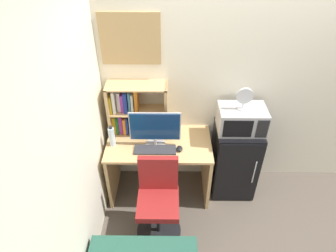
{
  "coord_description": "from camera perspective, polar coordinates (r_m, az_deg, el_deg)",
  "views": [
    {
      "loc": [
        -0.85,
        -2.83,
        2.89
      ],
      "look_at": [
        -0.87,
        -0.35,
        1.03
      ],
      "focal_mm": 31.81,
      "sensor_mm": 36.0,
      "label": 1
    }
  ],
  "objects": [
    {
      "name": "monitor",
      "position": [
        3.11,
        -2.52,
        -0.48
      ],
      "size": [
        0.54,
        0.22,
        0.42
      ],
      "color": "#B7B7BC",
      "rests_on": "desk"
    },
    {
      "name": "mini_fridge",
      "position": [
        3.62,
        12.56,
        -6.37
      ],
      "size": [
        0.5,
        0.49,
        0.91
      ],
      "color": "black",
      "rests_on": "ground_plane"
    },
    {
      "name": "desk_chair",
      "position": [
        3.16,
        -1.85,
        -14.56
      ],
      "size": [
        0.48,
        0.48,
        0.93
      ],
      "color": "black",
      "rests_on": "ground_plane"
    },
    {
      "name": "microwave",
      "position": [
        3.26,
        13.9,
        1.26
      ],
      "size": [
        0.5,
        0.35,
        0.27
      ],
      "color": "#ADADB2",
      "rests_on": "mini_fridge"
    },
    {
      "name": "wall_back",
      "position": [
        3.49,
        21.66,
        7.14
      ],
      "size": [
        6.4,
        0.04,
        2.6
      ],
      "primitive_type": "cube",
      "color": "silver",
      "rests_on": "ground_plane"
    },
    {
      "name": "keyboard",
      "position": [
        3.17,
        -2.49,
        -4.57
      ],
      "size": [
        0.44,
        0.15,
        0.02
      ],
      "primitive_type": "cube",
      "color": "#333338",
      "rests_on": "desk"
    },
    {
      "name": "wall_corkboard",
      "position": [
        3.04,
        -7.28,
        16.18
      ],
      "size": [
        0.6,
        0.02,
        0.52
      ],
      "primitive_type": "cube",
      "color": "tan"
    },
    {
      "name": "wall_left",
      "position": [
        2.15,
        -21.35,
        -14.1
      ],
      "size": [
        0.04,
        4.4,
        2.6
      ],
      "primitive_type": "cube",
      "color": "silver",
      "rests_on": "ground_plane"
    },
    {
      "name": "water_bottle",
      "position": [
        3.23,
        -10.71,
        -1.98
      ],
      "size": [
        0.07,
        0.07,
        0.25
      ],
      "color": "silver",
      "rests_on": "desk"
    },
    {
      "name": "desk_fan",
      "position": [
        3.11,
        14.42,
        5.27
      ],
      "size": [
        0.17,
        0.11,
        0.25
      ],
      "color": "silver",
      "rests_on": "microwave"
    },
    {
      "name": "hutch_bookshelf",
      "position": [
        3.29,
        -7.31,
        3.37
      ],
      "size": [
        0.65,
        0.25,
        0.61
      ],
      "color": "tan",
      "rests_on": "desk"
    },
    {
      "name": "desk",
      "position": [
        3.44,
        -1.67,
        -6.3
      ],
      "size": [
        1.15,
        0.65,
        0.78
      ],
      "color": "tan",
      "rests_on": "ground_plane"
    },
    {
      "name": "computer_mouse",
      "position": [
        3.17,
        2.22,
        -4.36
      ],
      "size": [
        0.07,
        0.09,
        0.04
      ],
      "primitive_type": "ellipsoid",
      "color": "black",
      "rests_on": "desk"
    }
  ]
}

